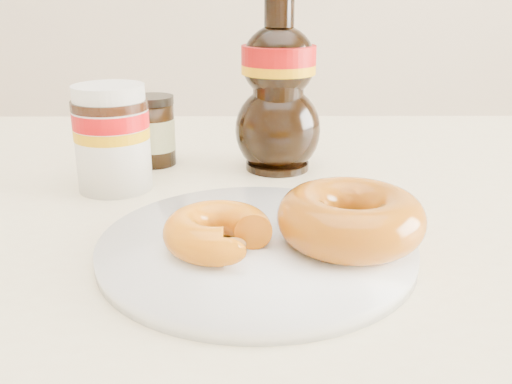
{
  "coord_description": "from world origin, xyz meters",
  "views": [
    {
      "loc": [
        -0.01,
        -0.38,
        0.95
      ],
      "look_at": [
        -0.01,
        0.08,
        0.79
      ],
      "focal_mm": 40.0,
      "sensor_mm": 36.0,
      "label": 1
    }
  ],
  "objects_px": {
    "donut_bitten": "(218,231)",
    "dark_jar": "(153,131)",
    "nutella_jar": "(112,134)",
    "syrup_bottle": "(278,87)",
    "dining_table": "(261,301)",
    "donut_whole": "(351,218)",
    "plate": "(256,246)"
  },
  "relations": [
    {
      "from": "plate",
      "to": "syrup_bottle",
      "type": "xyz_separation_m",
      "value": [
        0.03,
        0.23,
        0.09
      ]
    },
    {
      "from": "donut_whole",
      "to": "syrup_bottle",
      "type": "height_order",
      "value": "syrup_bottle"
    },
    {
      "from": "donut_whole",
      "to": "nutella_jar",
      "type": "distance_m",
      "value": 0.28
    },
    {
      "from": "dining_table",
      "to": "donut_bitten",
      "type": "relative_size",
      "value": 16.64
    },
    {
      "from": "donut_bitten",
      "to": "dark_jar",
      "type": "relative_size",
      "value": 1.02
    },
    {
      "from": "nutella_jar",
      "to": "dark_jar",
      "type": "relative_size",
      "value": 1.33
    },
    {
      "from": "nutella_jar",
      "to": "plate",
      "type": "bearing_deg",
      "value": -47.15
    },
    {
      "from": "donut_bitten",
      "to": "donut_whole",
      "type": "xyz_separation_m",
      "value": [
        0.1,
        0.01,
        0.01
      ]
    },
    {
      "from": "dining_table",
      "to": "plate",
      "type": "relative_size",
      "value": 5.51
    },
    {
      "from": "donut_whole",
      "to": "nutella_jar",
      "type": "relative_size",
      "value": 1.06
    },
    {
      "from": "dining_table",
      "to": "nutella_jar",
      "type": "bearing_deg",
      "value": 148.43
    },
    {
      "from": "nutella_jar",
      "to": "donut_whole",
      "type": "bearing_deg",
      "value": -36.62
    },
    {
      "from": "dining_table",
      "to": "donut_whole",
      "type": "bearing_deg",
      "value": -45.95
    },
    {
      "from": "nutella_jar",
      "to": "dark_jar",
      "type": "height_order",
      "value": "nutella_jar"
    },
    {
      "from": "dining_table",
      "to": "dark_jar",
      "type": "bearing_deg",
      "value": 124.74
    },
    {
      "from": "donut_whole",
      "to": "syrup_bottle",
      "type": "relative_size",
      "value": 0.6
    },
    {
      "from": "syrup_bottle",
      "to": "dark_jar",
      "type": "relative_size",
      "value": 2.33
    },
    {
      "from": "syrup_bottle",
      "to": "dark_jar",
      "type": "xyz_separation_m",
      "value": [
        -0.15,
        0.02,
        -0.06
      ]
    },
    {
      "from": "donut_bitten",
      "to": "nutella_jar",
      "type": "xyz_separation_m",
      "value": [
        -0.12,
        0.18,
        0.03
      ]
    },
    {
      "from": "dark_jar",
      "to": "syrup_bottle",
      "type": "bearing_deg",
      "value": -7.55
    },
    {
      "from": "donut_whole",
      "to": "nutella_jar",
      "type": "bearing_deg",
      "value": 143.38
    },
    {
      "from": "donut_bitten",
      "to": "syrup_bottle",
      "type": "bearing_deg",
      "value": 76.37
    },
    {
      "from": "dining_table",
      "to": "dark_jar",
      "type": "xyz_separation_m",
      "value": [
        -0.13,
        0.18,
        0.12
      ]
    },
    {
      "from": "donut_bitten",
      "to": "plate",
      "type": "bearing_deg",
      "value": 29.18
    },
    {
      "from": "donut_bitten",
      "to": "syrup_bottle",
      "type": "relative_size",
      "value": 0.44
    },
    {
      "from": "dark_jar",
      "to": "dining_table",
      "type": "bearing_deg",
      "value": -55.26
    },
    {
      "from": "donut_whole",
      "to": "dark_jar",
      "type": "height_order",
      "value": "dark_jar"
    },
    {
      "from": "nutella_jar",
      "to": "syrup_bottle",
      "type": "height_order",
      "value": "syrup_bottle"
    },
    {
      "from": "plate",
      "to": "dark_jar",
      "type": "bearing_deg",
      "value": 116.02
    },
    {
      "from": "syrup_bottle",
      "to": "plate",
      "type": "bearing_deg",
      "value": -96.61
    },
    {
      "from": "donut_bitten",
      "to": "dark_jar",
      "type": "height_order",
      "value": "dark_jar"
    },
    {
      "from": "dining_table",
      "to": "donut_whole",
      "type": "relative_size",
      "value": 12.03
    }
  ]
}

